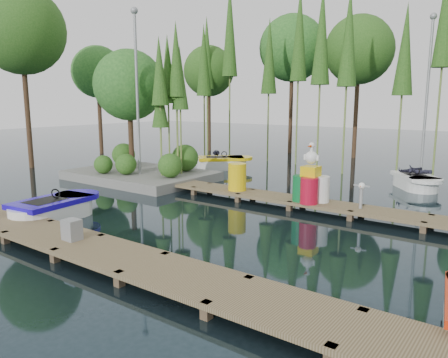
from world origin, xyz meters
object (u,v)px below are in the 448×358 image
Objects in this scene: boat_blue at (54,210)px; yellow_barrel at (237,177)px; utility_cabinet at (72,230)px; island at (139,108)px; drum_cluster at (310,185)px; boat_yellow_far at (222,163)px.

boat_blue is 6.29m from yellow_barrel.
utility_cabinet is at bearing -31.77° from boat_blue.
island is 10.21m from utility_cabinet.
yellow_barrel is 0.51× the size of drum_cluster.
drum_cluster is (2.95, -0.15, 0.07)m from yellow_barrel.
drum_cluster reaches higher than utility_cabinet.
utility_cabinet is 0.50× the size of yellow_barrel.
boat_blue is at bearing 154.61° from utility_cabinet.
boat_blue is 3.28m from utility_cabinet.
boat_yellow_far is at bearing 131.32° from yellow_barrel.
yellow_barrel is (5.92, -0.79, -2.39)m from island.
boat_blue is 1.61× the size of drum_cluster.
utility_cabinet is at bearing -112.34° from drum_cluster.
yellow_barrel is at bearing -7.61° from island.
boat_yellow_far is at bearing 92.84° from boat_blue.
island is at bearing 173.94° from drum_cluster.
boat_yellow_far is 6.93m from yellow_barrel.
boat_yellow_far reaches higher than boat_blue.
utility_cabinet is 0.25× the size of drum_cluster.
boat_blue is 6.35× the size of utility_cabinet.
boat_yellow_far is at bearing 72.92° from island.
boat_yellow_far is (-1.75, 10.79, 0.03)m from boat_blue.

